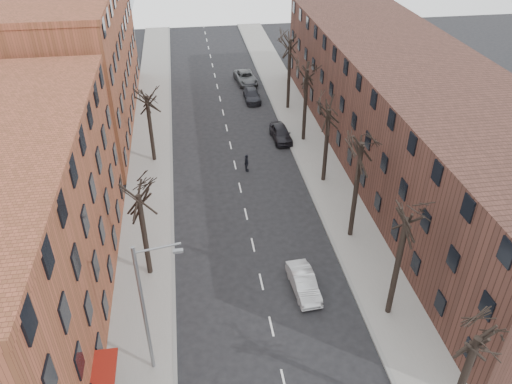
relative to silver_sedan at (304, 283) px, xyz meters
name	(u,v)px	position (x,y,z in m)	size (l,w,h in m)	color
sidewalk_left	(151,155)	(-10.68, 20.22, -0.61)	(4.00, 90.00, 0.15)	gray
sidewalk_right	(309,144)	(5.32, 20.22, -0.61)	(4.00, 90.00, 0.15)	gray
building_left_far	(67,60)	(-18.68, 29.22, 6.32)	(12.00, 28.00, 14.00)	brown
building_right	(411,115)	(13.32, 15.22, 4.32)	(12.00, 50.00, 10.00)	#482921
tree_right_b	(387,313)	(4.92, -2.78, -0.68)	(5.20, 5.20, 10.80)	black
tree_right_c	(350,236)	(4.92, 5.22, -0.68)	(5.20, 5.20, 11.60)	black
tree_right_d	(323,181)	(4.92, 13.22, -0.68)	(5.20, 5.20, 10.00)	black
tree_right_e	(303,140)	(4.92, 21.22, -0.68)	(5.20, 5.20, 10.80)	black
tree_right_f	(288,108)	(4.92, 29.22, -0.68)	(5.20, 5.20, 11.60)	black
tree_left_a	(151,273)	(-10.28, 3.22, -0.68)	(5.20, 5.20, 9.50)	black
tree_left_b	(155,161)	(-10.28, 19.22, -0.68)	(5.20, 5.20, 9.50)	black
streetlight	(146,306)	(-9.71, -4.78, 4.33)	(2.45, 0.22, 9.03)	slate
silver_sedan	(304,283)	(0.00, 0.00, 0.00)	(1.44, 4.14, 1.36)	#B9BCC0
parked_car_near	(281,133)	(2.62, 21.67, 0.07)	(1.78, 4.41, 1.50)	black
parked_car_mid	(252,95)	(1.12, 32.21, -0.04)	(1.80, 4.44, 1.29)	black
parked_car_far	(246,78)	(1.12, 37.90, 0.04)	(2.39, 5.18, 1.44)	#4E5155
pedestrian_crossing	(246,163)	(-1.72, 15.97, 0.17)	(1.00, 0.42, 1.71)	black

